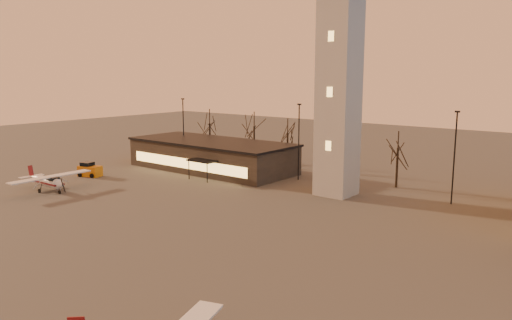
# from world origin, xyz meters

# --- Properties ---
(ground) EXTENTS (220.00, 220.00, 0.00)m
(ground) POSITION_xyz_m (0.00, 0.00, 0.00)
(ground) COLOR #3E3C39
(ground) RESTS_ON ground
(control_tower) EXTENTS (6.80, 6.80, 32.60)m
(control_tower) POSITION_xyz_m (0.00, 30.00, 16.33)
(control_tower) COLOR #9F9B96
(control_tower) RESTS_ON ground
(terminal) EXTENTS (25.40, 12.20, 4.30)m
(terminal) POSITION_xyz_m (-21.99, 31.98, 2.16)
(terminal) COLOR black
(terminal) RESTS_ON ground
(light_poles) EXTENTS (58.50, 12.25, 10.14)m
(light_poles) POSITION_xyz_m (0.50, 31.00, 5.41)
(light_poles) COLOR black
(light_poles) RESTS_ON ground
(tree_row) EXTENTS (37.20, 9.20, 8.80)m
(tree_row) POSITION_xyz_m (-13.70, 39.16, 5.94)
(tree_row) COLOR black
(tree_row) RESTS_ON ground
(cessna_rear) EXTENTS (8.02, 10.14, 2.80)m
(cessna_rear) POSITION_xyz_m (-27.58, 9.78, 0.96)
(cessna_rear) COLOR silver
(cessna_rear) RESTS_ON ground
(service_cart) EXTENTS (3.42, 2.64, 1.95)m
(service_cart) POSITION_xyz_m (-31.83, 17.98, 0.74)
(service_cart) COLOR #CC6E0C
(service_cart) RESTS_ON ground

